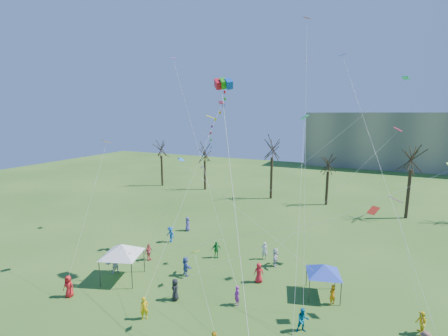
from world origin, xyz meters
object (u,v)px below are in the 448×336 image
at_px(distant_building, 425,141).
at_px(big_box_kite, 216,132).
at_px(canopy_tent_white, 122,249).
at_px(canopy_tent_blue, 324,269).

xyz_separation_m(distant_building, big_box_kite, (-25.38, -73.44, 5.83)).
bearing_deg(canopy_tent_white, canopy_tent_blue, 16.28).
distance_m(distant_building, canopy_tent_white, 84.01).
height_order(distant_building, big_box_kite, big_box_kite).
height_order(big_box_kite, canopy_tent_blue, big_box_kite).
relative_size(big_box_kite, canopy_tent_white, 4.76).
bearing_deg(canopy_tent_blue, distant_building, 77.29).
height_order(distant_building, canopy_tent_white, distant_building).
xyz_separation_m(big_box_kite, canopy_tent_white, (-7.71, -3.64, -10.49)).
bearing_deg(distant_building, big_box_kite, -109.06).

